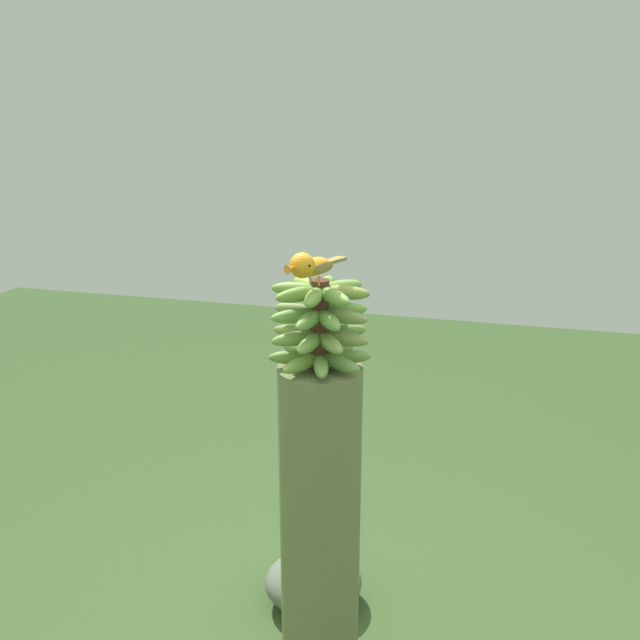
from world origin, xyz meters
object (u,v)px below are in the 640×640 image
at_px(perched_bird, 309,266).
at_px(banana_bunch, 320,325).
at_px(banana_tree, 320,554).
at_px(garden_rock, 313,582).

bearing_deg(perched_bird, banana_bunch, 171.72).
bearing_deg(banana_bunch, perched_bird, -8.28).
height_order(banana_tree, perched_bird, perched_bird).
bearing_deg(garden_rock, banana_tree, 17.14).
distance_m(banana_tree, banana_bunch, 0.68).
height_order(banana_bunch, garden_rock, banana_bunch).
xyz_separation_m(banana_bunch, garden_rock, (-0.47, -0.14, -1.15)).
distance_m(banana_bunch, garden_rock, 1.25).
distance_m(banana_tree, perched_bird, 0.84).
xyz_separation_m(banana_tree, banana_bunch, (-0.00, 0.00, 0.68)).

